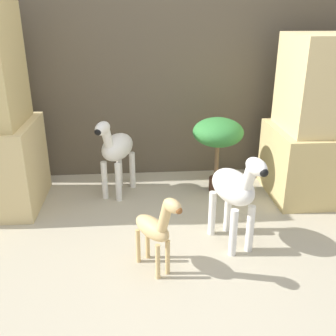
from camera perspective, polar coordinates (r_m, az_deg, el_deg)
name	(u,v)px	position (r m, az deg, el deg)	size (l,w,h in m)	color
ground_plane	(167,272)	(2.42, -0.07, -14.91)	(14.00, 14.00, 0.00)	#B2A88E
wall_back	(153,53)	(3.52, -2.18, 16.39)	(6.40, 0.08, 2.20)	brown
rock_pillar_right	(331,125)	(3.39, 22.53, 5.78)	(0.90, 0.69, 1.29)	#D1B775
zebra_right	(235,190)	(2.51, 9.66, -3.13)	(0.32, 0.52, 0.68)	white
zebra_left	(116,149)	(3.21, -7.53, 2.71)	(0.35, 0.52, 0.68)	white
giraffe_figurine	(156,227)	(2.27, -1.78, -8.57)	(0.30, 0.38, 0.54)	tan
potted_palm_front	(218,134)	(3.24, 7.27, 4.86)	(0.41, 0.41, 0.63)	#513323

